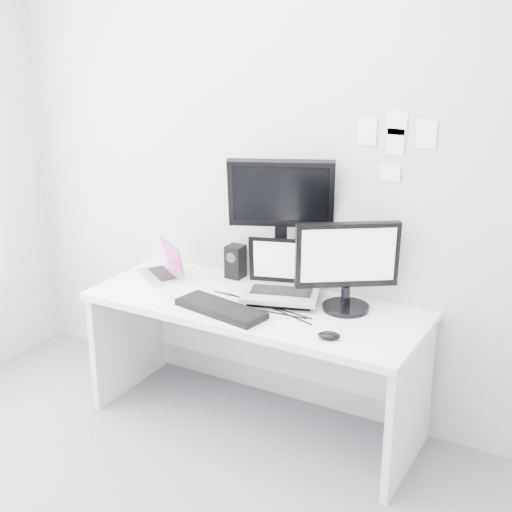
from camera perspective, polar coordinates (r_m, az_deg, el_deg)
name	(u,v)px	position (r m, az deg, el deg)	size (l,w,h in m)	color
back_wall	(286,174)	(3.94, 2.39, 6.41)	(3.60, 3.60, 0.00)	#B3B6B8
desk	(255,365)	(3.99, -0.11, -8.52)	(1.80, 0.70, 0.73)	white
macbook	(159,259)	(4.19, -7.60, -0.25)	(0.29, 0.22, 0.22)	#B2B3B7
speaker	(235,262)	(4.16, -1.63, -0.44)	(0.10, 0.10, 0.19)	black
dell_laptop	(281,273)	(3.79, 1.98, -1.32)	(0.39, 0.31, 0.33)	#A5A7AC
rear_monitor	(281,223)	(3.89, 1.96, 2.59)	(0.56, 0.20, 0.76)	black
samsung_monitor	(347,265)	(3.69, 7.18, -0.74)	(0.53, 0.24, 0.48)	black
keyboard	(221,309)	(3.72, -2.78, -4.16)	(0.50, 0.18, 0.03)	black
mouse	(329,335)	(3.44, 5.74, -6.22)	(0.11, 0.07, 0.04)	black
wall_note_0	(367,131)	(3.70, 8.71, 9.65)	(0.10, 0.00, 0.14)	white
wall_note_1	(396,142)	(3.66, 10.89, 8.79)	(0.09, 0.00, 0.13)	white
wall_note_2	(426,134)	(3.61, 13.22, 9.29)	(0.10, 0.00, 0.14)	white
wall_note_3	(390,174)	(3.70, 10.44, 6.38)	(0.11, 0.00, 0.08)	white
wall_note_4	(397,123)	(3.65, 11.02, 10.23)	(0.10, 0.00, 0.12)	white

